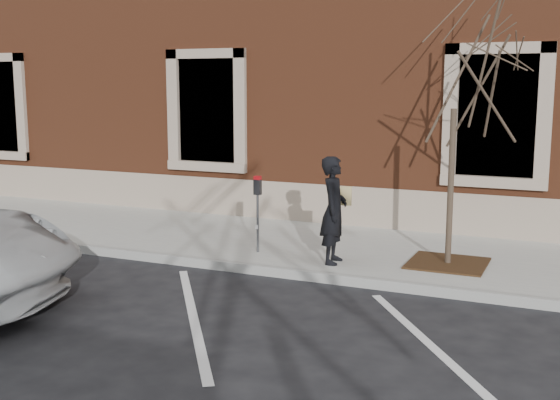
% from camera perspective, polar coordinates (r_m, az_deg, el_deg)
% --- Properties ---
extents(ground, '(120.00, 120.00, 0.00)m').
position_cam_1_polar(ground, '(11.17, -1.25, -6.04)').
color(ground, '#28282B').
rests_on(ground, ground).
extents(sidewalk_near, '(40.00, 3.50, 0.15)m').
position_cam_1_polar(sidewalk_near, '(12.71, 2.11, -3.77)').
color(sidewalk_near, beige).
rests_on(sidewalk_near, ground).
extents(curb_near, '(40.00, 0.12, 0.15)m').
position_cam_1_polar(curb_near, '(11.11, -1.37, -5.73)').
color(curb_near, '#9E9E99').
rests_on(curb_near, ground).
extents(parking_stripes, '(28.00, 4.40, 0.01)m').
position_cam_1_polar(parking_stripes, '(9.32, -7.09, -9.31)').
color(parking_stripes, silver).
rests_on(parking_stripes, ground).
extents(building_civic, '(40.00, 8.62, 8.00)m').
position_cam_1_polar(building_civic, '(18.09, 9.44, 12.58)').
color(building_civic, brown).
rests_on(building_civic, ground).
extents(man, '(0.48, 0.67, 1.71)m').
position_cam_1_polar(man, '(11.12, 4.40, -0.83)').
color(man, black).
rests_on(man, sidewalk_near).
extents(parking_meter, '(0.12, 0.09, 1.30)m').
position_cam_1_polar(parking_meter, '(11.78, -1.83, 0.04)').
color(parking_meter, '#595B60').
rests_on(parking_meter, sidewalk_near).
extents(tree_grate, '(1.19, 1.19, 0.03)m').
position_cam_1_polar(tree_grate, '(11.49, 13.46, -5.02)').
color(tree_grate, '#412914').
rests_on(tree_grate, sidewalk_near).
extents(sapling, '(2.68, 2.68, 4.46)m').
position_cam_1_polar(sapling, '(11.14, 14.09, 10.66)').
color(sapling, '#4B382E').
rests_on(sapling, sidewalk_near).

